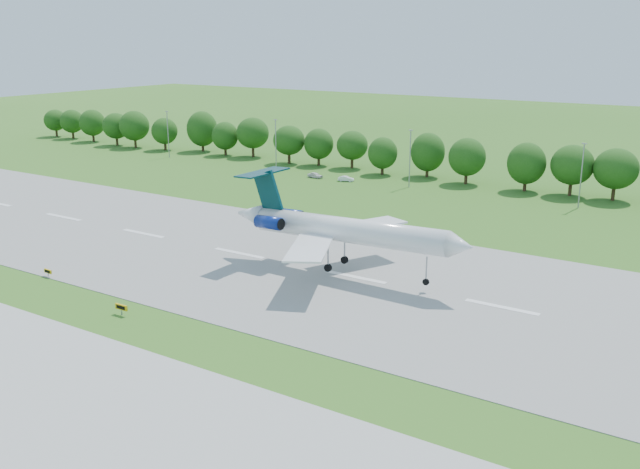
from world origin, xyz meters
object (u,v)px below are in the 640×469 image
at_px(taxi_sign_left, 48,271).
at_px(service_vehicle_b, 315,175).
at_px(airliner, 337,228).
at_px(service_vehicle_a, 346,179).

distance_m(taxi_sign_left, service_vehicle_b, 77.17).
xyz_separation_m(airliner, service_vehicle_b, (-39.35, 54.67, -5.84)).
bearing_deg(service_vehicle_a, taxi_sign_left, 161.09).
height_order(taxi_sign_left, service_vehicle_b, service_vehicle_b).
xyz_separation_m(taxi_sign_left, service_vehicle_a, (0.25, 77.21, -0.21)).
bearing_deg(service_vehicle_a, service_vehicle_b, 74.27).
bearing_deg(service_vehicle_b, airliner, -140.39).
bearing_deg(service_vehicle_b, taxi_sign_left, -170.50).
height_order(service_vehicle_a, service_vehicle_b, service_vehicle_b).
relative_size(taxi_sign_left, service_vehicle_b, 0.41).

